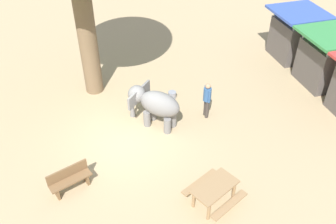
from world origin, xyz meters
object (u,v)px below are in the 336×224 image
picnic_table_near (215,190)px  market_stall_blue (294,37)px  person_handler (207,98)px  market_stall_green (325,61)px  wooden_bench (70,179)px  feed_bucket (172,95)px  elephant (155,104)px

picnic_table_near → market_stall_blue: (-7.76, 7.50, 0.55)m
person_handler → market_stall_green: (-0.90, 6.13, 0.19)m
wooden_bench → feed_bucket: size_ratio=4.03×
elephant → market_stall_green: market_stall_green is taller
wooden_bench → picnic_table_near: bearing=136.4°
wooden_bench → market_stall_green: (-3.28, 11.84, 0.67)m
person_handler → market_stall_blue: market_stall_blue is taller
elephant → market_stall_blue: size_ratio=0.85×
market_stall_blue → wooden_bench: bearing=-63.6°
market_stall_blue → person_handler: bearing=-60.3°
market_stall_blue → market_stall_green: bearing=0.0°
feed_bucket → wooden_bench: bearing=-49.6°
picnic_table_near → feed_bucket: picnic_table_near is taller
person_handler → picnic_table_near: 4.49m
elephant → wooden_bench: bearing=79.7°
person_handler → picnic_table_near: (4.26, -1.38, -0.36)m
elephant → person_handler: 2.17m
market_stall_blue → market_stall_green: 2.60m
person_handler → wooden_bench: 6.21m
person_handler → wooden_bench: size_ratio=1.12×
elephant → picnic_table_near: bearing=144.8°
person_handler → market_stall_green: 6.20m
elephant → feed_bucket: (-1.53, 1.19, -0.85)m
person_handler → wooden_bench: (2.39, -5.72, -0.48)m
market_stall_blue → market_stall_green: (2.60, 0.00, 0.00)m
elephant → feed_bucket: 2.12m
picnic_table_near → market_stall_blue: market_stall_blue is taller
wooden_bench → person_handler: bearing=-177.6°
elephant → market_stall_blue: market_stall_blue is taller
picnic_table_near → wooden_bench: bearing=-49.6°
elephant → feed_bucket: bearing=-83.5°
market_stall_green → elephant: bearing=-84.6°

